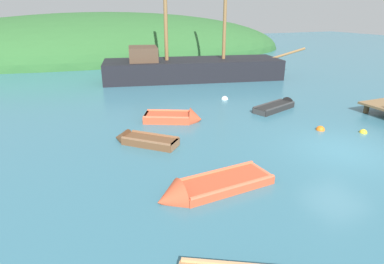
{
  "coord_description": "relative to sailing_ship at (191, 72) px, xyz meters",
  "views": [
    {
      "loc": [
        -10.49,
        -8.7,
        5.42
      ],
      "look_at": [
        -5.0,
        4.08,
        0.15
      ],
      "focal_mm": 30.22,
      "sensor_mm": 36.0,
      "label": 1
    }
  ],
  "objects": [
    {
      "name": "sailing_ship",
      "position": [
        0.0,
        0.0,
        0.0
      ],
      "size": [
        17.11,
        7.21,
        12.82
      ],
      "rotation": [
        0.0,
        0.0,
        -0.23
      ],
      "color": "black",
      "rests_on": "ground"
    },
    {
      "name": "shore_hill",
      "position": [
        -3.65,
        19.02,
        -0.58
      ],
      "size": [
        50.56,
        22.98,
        10.36
      ],
      "primitive_type": "ellipsoid",
      "color": "#2D602D",
      "rests_on": "ground"
    },
    {
      "name": "ground_plane",
      "position": [
        -0.03,
        -16.02,
        -0.58
      ],
      "size": [
        120.0,
        120.0,
        0.0
      ],
      "primitive_type": "plane",
      "color": "teal"
    },
    {
      "name": "buoy_white",
      "position": [
        -0.59,
        -6.95,
        -0.58
      ],
      "size": [
        0.44,
        0.44,
        0.44
      ],
      "primitive_type": "sphere",
      "color": "white",
      "rests_on": "ground"
    },
    {
      "name": "rowboat_outer_right",
      "position": [
        -6.65,
        -16.69,
        -0.51
      ],
      "size": [
        4.0,
        1.48,
        1.17
      ],
      "rotation": [
        0.0,
        0.0,
        3.21
      ],
      "color": "#C64C2D",
      "rests_on": "ground"
    },
    {
      "name": "buoy_orange",
      "position": [
        0.91,
        -13.78,
        -0.58
      ],
      "size": [
        0.42,
        0.42,
        0.42
      ],
      "primitive_type": "sphere",
      "color": "orange",
      "rests_on": "ground"
    },
    {
      "name": "buoy_yellow",
      "position": [
        2.49,
        -14.86,
        -0.58
      ],
      "size": [
        0.35,
        0.35,
        0.35
      ],
      "primitive_type": "sphere",
      "color": "yellow",
      "rests_on": "ground"
    },
    {
      "name": "rowboat_far",
      "position": [
        1.36,
        -10.01,
        -0.49
      ],
      "size": [
        3.62,
        1.99,
        0.89
      ],
      "rotation": [
        0.0,
        0.0,
        0.33
      ],
      "color": "black",
      "rests_on": "ground"
    },
    {
      "name": "rowboat_outer_left",
      "position": [
        -4.95,
        -9.81,
        -0.45
      ],
      "size": [
        3.19,
        2.42,
        1.2
      ],
      "rotation": [
        0.0,
        0.0,
        5.82
      ],
      "color": "#C64C2D",
      "rests_on": "ground"
    },
    {
      "name": "rowboat_portside",
      "position": [
        -7.44,
        -11.99,
        -0.48
      ],
      "size": [
        2.73,
        2.71,
        0.89
      ],
      "rotation": [
        0.0,
        0.0,
        2.36
      ],
      "color": "brown",
      "rests_on": "ground"
    }
  ]
}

